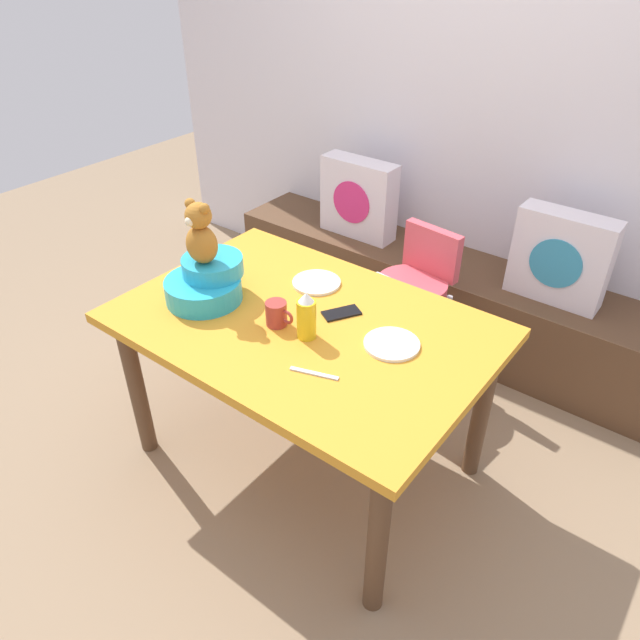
# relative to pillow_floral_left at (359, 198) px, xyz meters

# --- Properties ---
(ground_plane) EXTENTS (8.00, 8.00, 0.00)m
(ground_plane) POSITION_rel_pillow_floral_left_xyz_m (0.58, -1.20, -0.68)
(ground_plane) COLOR #8C7256
(back_wall) EXTENTS (4.40, 0.10, 2.60)m
(back_wall) POSITION_rel_pillow_floral_left_xyz_m (0.58, 0.29, 0.62)
(back_wall) COLOR silver
(back_wall) RESTS_ON ground_plane
(window_bench) EXTENTS (2.60, 0.44, 0.46)m
(window_bench) POSITION_rel_pillow_floral_left_xyz_m (0.58, 0.02, -0.45)
(window_bench) COLOR brown
(window_bench) RESTS_ON ground_plane
(pillow_floral_left) EXTENTS (0.44, 0.15, 0.44)m
(pillow_floral_left) POSITION_rel_pillow_floral_left_xyz_m (0.00, 0.00, 0.00)
(pillow_floral_left) COLOR silver
(pillow_floral_left) RESTS_ON window_bench
(pillow_floral_right) EXTENTS (0.44, 0.15, 0.44)m
(pillow_floral_right) POSITION_rel_pillow_floral_left_xyz_m (1.14, 0.00, 0.00)
(pillow_floral_right) COLOR silver
(pillow_floral_right) RESTS_ON window_bench
(dining_table) EXTENTS (1.39, 0.95, 0.74)m
(dining_table) POSITION_rel_pillow_floral_left_xyz_m (0.58, -1.20, -0.04)
(dining_table) COLOR orange
(dining_table) RESTS_ON ground_plane
(highchair) EXTENTS (0.35, 0.48, 0.79)m
(highchair) POSITION_rel_pillow_floral_left_xyz_m (0.61, -0.42, -0.16)
(highchair) COLOR #D84C59
(highchair) RESTS_ON ground_plane
(infant_seat_teal) EXTENTS (0.30, 0.33, 0.16)m
(infant_seat_teal) POSITION_rel_pillow_floral_left_xyz_m (0.17, -1.30, 0.13)
(infant_seat_teal) COLOR #25A5C9
(infant_seat_teal) RESTS_ON dining_table
(teddy_bear) EXTENTS (0.13, 0.12, 0.25)m
(teddy_bear) POSITION_rel_pillow_floral_left_xyz_m (0.17, -1.31, 0.34)
(teddy_bear) COLOR #A96A24
(teddy_bear) RESTS_ON infant_seat_teal
(ketchup_bottle) EXTENTS (0.07, 0.07, 0.18)m
(ketchup_bottle) POSITION_rel_pillow_floral_left_xyz_m (0.65, -1.27, 0.15)
(ketchup_bottle) COLOR gold
(ketchup_bottle) RESTS_ON dining_table
(coffee_mug) EXTENTS (0.12, 0.08, 0.09)m
(coffee_mug) POSITION_rel_pillow_floral_left_xyz_m (0.51, -1.28, 0.11)
(coffee_mug) COLOR #9E332D
(coffee_mug) RESTS_ON dining_table
(dinner_plate_near) EXTENTS (0.20, 0.20, 0.01)m
(dinner_plate_near) POSITION_rel_pillow_floral_left_xyz_m (0.45, -0.96, 0.07)
(dinner_plate_near) COLOR white
(dinner_plate_near) RESTS_ON dining_table
(dinner_plate_far) EXTENTS (0.20, 0.20, 0.01)m
(dinner_plate_far) POSITION_rel_pillow_floral_left_xyz_m (0.92, -1.13, 0.07)
(dinner_plate_far) COLOR white
(dinner_plate_far) RESTS_ON dining_table
(cell_phone) EXTENTS (0.13, 0.16, 0.01)m
(cell_phone) POSITION_rel_pillow_floral_left_xyz_m (0.66, -1.08, 0.06)
(cell_phone) COLOR black
(cell_phone) RESTS_ON dining_table
(table_fork) EXTENTS (0.17, 0.07, 0.01)m
(table_fork) POSITION_rel_pillow_floral_left_xyz_m (0.80, -1.42, 0.06)
(table_fork) COLOR silver
(table_fork) RESTS_ON dining_table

